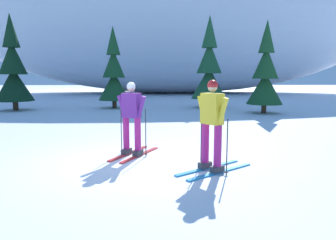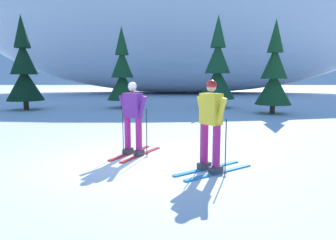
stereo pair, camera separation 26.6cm
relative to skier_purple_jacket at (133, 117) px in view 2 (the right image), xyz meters
The scene contains 8 objects.
ground_plane 1.11m from the skier_purple_jacket, 117.99° to the right, with size 120.00×120.00×0.00m, color white.
skier_purple_jacket is the anchor object (origin of this frame).
skier_yellow_jacket 2.11m from the skier_purple_jacket, 36.91° to the right, with size 1.66×1.38×1.82m.
pine_tree_far_left 12.48m from the skier_purple_jacket, 126.50° to the left, with size 2.03×2.03×5.27m.
pine_tree_center_left 11.36m from the skier_purple_jacket, 100.51° to the left, with size 1.85×1.85×4.78m.
pine_tree_center_right 11.95m from the skier_purple_jacket, 72.33° to the left, with size 2.11×2.11×5.46m.
pine_tree_far_right 10.34m from the skier_purple_jacket, 54.27° to the left, with size 1.80×1.80×4.67m.
snow_ridge_background 28.69m from the skier_purple_jacket, 85.36° to the left, with size 45.63×19.16×15.82m, color white.
Camera 2 is at (1.23, -6.58, 1.88)m, focal length 32.61 mm.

